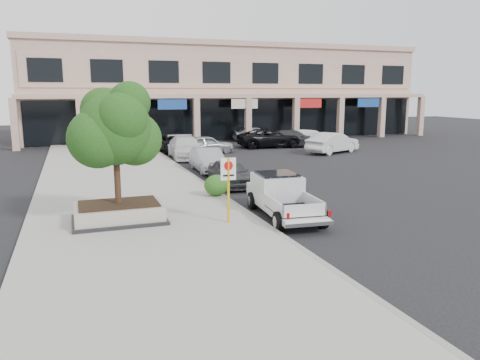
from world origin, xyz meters
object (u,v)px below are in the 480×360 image
object	(u,v)px
planter_tree	(118,129)
lot_car_b	(333,143)
pickup_truck	(284,197)
lot_car_a	(207,144)
lot_car_c	(294,138)
lot_car_d	(271,138)
lot_car_f	(309,138)
curb_car_a	(230,173)
no_parking_sign	(228,181)
curb_car_d	(174,142)
curb_car_c	(186,148)
planter	(119,213)
curb_car_b	(208,160)
lot_car_e	(255,134)

from	to	relation	value
planter_tree	lot_car_b	bearing A→B (deg)	40.51
pickup_truck	lot_car_a	distance (m)	19.20
lot_car_c	lot_car_d	distance (m)	2.00
lot_car_f	lot_car_b	bearing A→B (deg)	155.55
curb_car_a	lot_car_c	bearing A→B (deg)	53.50
no_parking_sign	curb_car_d	bearing A→B (deg)	83.12
lot_car_b	lot_car_d	size ratio (longest dim) A/B	0.85
planter_tree	pickup_truck	xyz separation A→B (m)	(5.83, -1.16, -2.63)
lot_car_b	pickup_truck	bearing A→B (deg)	120.46
curb_car_c	lot_car_b	distance (m)	11.48
curb_car_c	lot_car_a	size ratio (longest dim) A/B	1.28
planter	lot_car_b	size ratio (longest dim) A/B	0.66
curb_car_d	lot_car_c	world-z (taller)	curb_car_d
curb_car_c	lot_car_b	bearing A→B (deg)	-1.01
lot_car_a	lot_car_d	world-z (taller)	lot_car_d
no_parking_sign	curb_car_c	world-z (taller)	no_parking_sign
curb_car_b	lot_car_a	bearing A→B (deg)	76.39
no_parking_sign	planter_tree	bearing A→B (deg)	155.92
pickup_truck	lot_car_e	xyz separation A→B (m)	(9.27, 26.45, -0.06)
curb_car_a	lot_car_b	size ratio (longest dim) A/B	0.80
lot_car_b	lot_car_e	world-z (taller)	lot_car_b
curb_car_d	planter	bearing A→B (deg)	-113.79
planter	lot_car_a	bearing A→B (deg)	65.27
lot_car_e	lot_car_f	bearing A→B (deg)	-143.02
no_parking_sign	lot_car_a	distance (m)	20.04
curb_car_b	lot_car_c	world-z (taller)	lot_car_c
curb_car_a	curb_car_d	distance (m)	14.53
lot_car_f	planter_tree	bearing A→B (deg)	121.13
planter	lot_car_d	bearing A→B (deg)	54.13
planter_tree	curb_car_a	xyz separation A→B (m)	(5.84, 5.25, -2.75)
planter_tree	lot_car_d	bearing A→B (deg)	54.17
lot_car_e	lot_car_f	world-z (taller)	lot_car_e
planter	lot_car_e	distance (m)	29.66
lot_car_b	lot_car_a	bearing A→B (deg)	48.63
curb_car_b	lot_car_a	world-z (taller)	lot_car_a
lot_car_e	curb_car_a	bearing A→B (deg)	161.82
lot_car_b	curb_car_b	bearing A→B (deg)	90.49
lot_car_a	no_parking_sign	bearing A→B (deg)	161.72
no_parking_sign	curb_car_c	size ratio (longest dim) A/B	0.43
no_parking_sign	lot_car_c	distance (m)	24.81
lot_car_c	lot_car_d	bearing A→B (deg)	89.47
curb_car_d	curb_car_b	bearing A→B (deg)	-97.01
planter_tree	curb_car_c	world-z (taller)	planter_tree
no_parking_sign	lot_car_a	bearing A→B (deg)	76.43
planter	curb_car_a	xyz separation A→B (m)	(5.98, 5.40, 0.19)
lot_car_b	lot_car_d	distance (m)	5.93
curb_car_b	lot_car_d	distance (m)	13.32
planter_tree	lot_car_b	xyz separation A→B (m)	(17.47, 14.93, -2.61)
curb_car_c	curb_car_d	size ratio (longest dim) A/B	0.99
lot_car_c	lot_car_f	bearing A→B (deg)	-63.73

